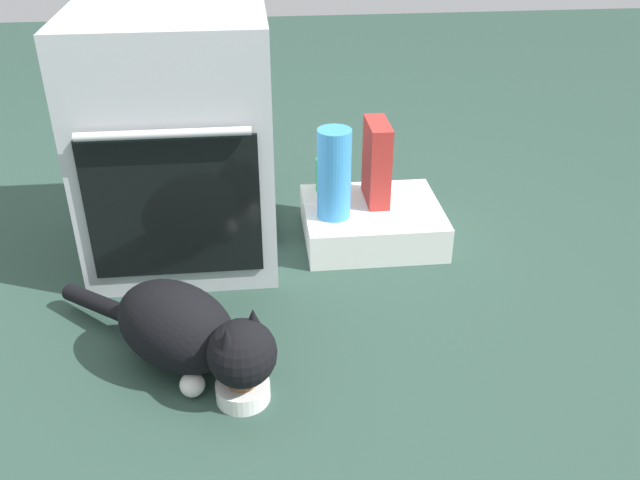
# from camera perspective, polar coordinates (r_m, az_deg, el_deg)

# --- Properties ---
(ground) EXTENTS (8.00, 8.00, 0.00)m
(ground) POSITION_cam_1_polar(r_m,az_deg,el_deg) (2.03, -11.45, -6.57)
(ground) COLOR #284238
(oven) EXTENTS (0.58, 0.60, 0.78)m
(oven) POSITION_cam_1_polar(r_m,az_deg,el_deg) (2.20, -11.61, 8.16)
(oven) COLOR #B7BABF
(oven) RESTS_ON ground
(pantry_cabinet) EXTENTS (0.46, 0.39, 0.12)m
(pantry_cabinet) POSITION_cam_1_polar(r_m,az_deg,el_deg) (2.37, 4.33, 1.49)
(pantry_cabinet) COLOR white
(pantry_cabinet) RESTS_ON ground
(food_bowl) EXTENTS (0.13, 0.13, 0.08)m
(food_bowl) POSITION_cam_1_polar(r_m,az_deg,el_deg) (1.73, -6.41, -12.19)
(food_bowl) COLOR white
(food_bowl) RESTS_ON ground
(cat) EXTENTS (0.61, 0.54, 0.25)m
(cat) POSITION_cam_1_polar(r_m,az_deg,el_deg) (1.77, -10.94, -7.46)
(cat) COLOR black
(cat) RESTS_ON ground
(water_bottle) EXTENTS (0.11, 0.11, 0.30)m
(water_bottle) POSITION_cam_1_polar(r_m,az_deg,el_deg) (2.21, 1.17, 5.50)
(water_bottle) COLOR #388CD1
(water_bottle) RESTS_ON pantry_cabinet
(cereal_box) EXTENTS (0.07, 0.18, 0.28)m
(cereal_box) POSITION_cam_1_polar(r_m,az_deg,el_deg) (2.33, 4.73, 6.45)
(cereal_box) COLOR #B72D28
(cereal_box) RESTS_ON pantry_cabinet
(soda_can) EXTENTS (0.07, 0.07, 0.12)m
(soda_can) POSITION_cam_1_polar(r_m,az_deg,el_deg) (2.42, 0.42, 5.46)
(soda_can) COLOR green
(soda_can) RESTS_ON pantry_cabinet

